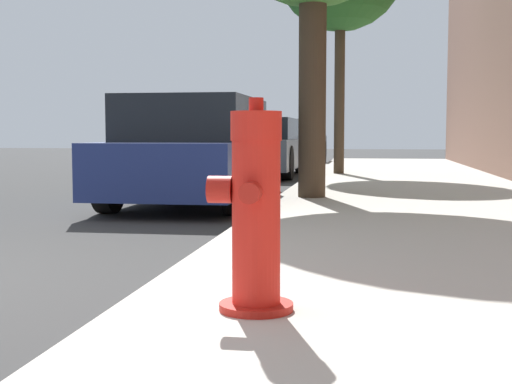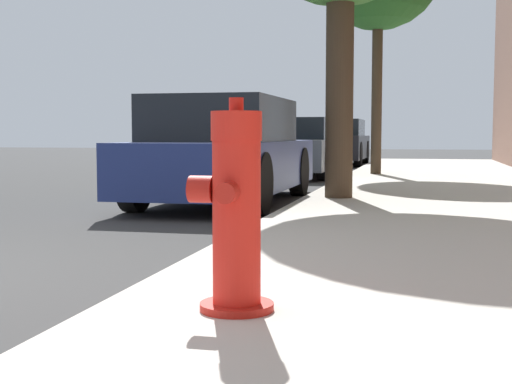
{
  "view_description": "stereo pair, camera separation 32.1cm",
  "coord_description": "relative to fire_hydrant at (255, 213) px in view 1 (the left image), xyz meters",
  "views": [
    {
      "loc": [
        3.21,
        -3.42,
        0.92
      ],
      "look_at": [
        2.51,
        0.92,
        0.56
      ],
      "focal_mm": 50.0,
      "sensor_mm": 36.0,
      "label": 1
    },
    {
      "loc": [
        3.52,
        -3.36,
        0.92
      ],
      "look_at": [
        2.51,
        0.92,
        0.56
      ],
      "focal_mm": 50.0,
      "sensor_mm": 36.0,
      "label": 2
    }
  ],
  "objects": [
    {
      "name": "sidewalk_slab",
      "position": [
        1.12,
        0.28,
        -0.5
      ],
      "size": [
        3.56,
        40.0,
        0.12
      ],
      "color": "beige",
      "rests_on": "ground_plane"
    },
    {
      "name": "parked_car_mid",
      "position": [
        -1.92,
        12.21,
        0.06
      ],
      "size": [
        1.81,
        4.32,
        1.25
      ],
      "color": "#4C5156",
      "rests_on": "ground_plane"
    },
    {
      "name": "parked_car_far",
      "position": [
        -1.77,
        18.06,
        0.1
      ],
      "size": [
        1.82,
        3.95,
        1.34
      ],
      "color": "black",
      "rests_on": "ground_plane"
    },
    {
      "name": "fire_hydrant",
      "position": [
        0.0,
        0.0,
        0.0
      ],
      "size": [
        0.39,
        0.4,
        0.96
      ],
      "color": "red",
      "rests_on": "sidewalk_slab"
    },
    {
      "name": "parked_car_near",
      "position": [
        -1.74,
        6.01,
        0.11
      ],
      "size": [
        1.7,
        4.31,
        1.39
      ],
      "color": "navy",
      "rests_on": "ground_plane"
    }
  ]
}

